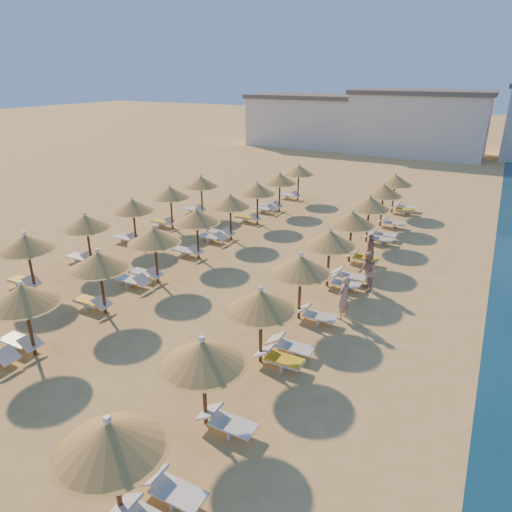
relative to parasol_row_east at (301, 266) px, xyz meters
The scene contains 9 objects.
ground 4.37m from the parasol_row_east, 152.19° to the right, with size 220.00×220.00×0.00m, color #E4AE64.
hotel_blocks 44.44m from the parasol_row_east, 91.45° to the left, with size 46.19×11.41×8.10m.
parasol_row_east is the anchor object (origin of this frame).
parasol_row_west 7.21m from the parasol_row_east, behind, with size 2.46×36.14×2.85m.
parasol_row_inland 11.53m from the parasol_row_east, behind, with size 2.46×22.67×2.85m.
loungers 5.41m from the parasol_row_east, behind, with size 14.62×35.23×0.66m.
beachgoer_c 6.86m from the parasol_row_east, 80.54° to the left, with size 1.00×0.41×1.70m, color tan.
beachgoer_b 4.32m from the parasol_row_east, 65.23° to the left, with size 0.91×0.71×1.87m, color tan.
beachgoer_a 2.25m from the parasol_row_east, 28.16° to the left, with size 0.67×0.44×1.83m, color tan.
Camera 1 is at (9.34, -13.37, 9.28)m, focal length 32.00 mm.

